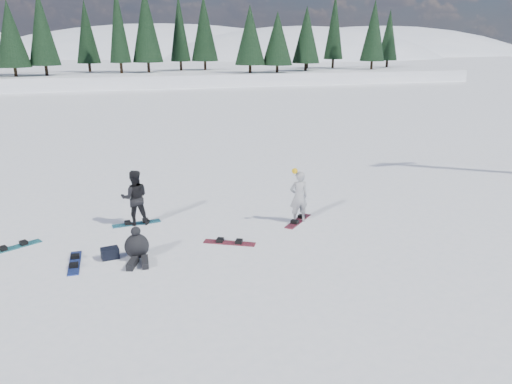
# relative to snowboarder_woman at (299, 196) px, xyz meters

# --- Properties ---
(ground) EXTENTS (420.00, 420.00, 0.00)m
(ground) POSITION_rel_snowboarder_woman_xyz_m (-1.73, -1.30, -0.85)
(ground) COLOR white
(ground) RESTS_ON ground
(alpine_backdrop) EXTENTS (412.50, 227.00, 53.20)m
(alpine_backdrop) POSITION_rel_snowboarder_woman_xyz_m (-13.45, 187.87, -14.82)
(alpine_backdrop) COLOR white
(alpine_backdrop) RESTS_ON ground
(snowboarder_woman) EXTENTS (0.62, 0.42, 1.81)m
(snowboarder_woman) POSITION_rel_snowboarder_woman_xyz_m (0.00, 0.00, 0.00)
(snowboarder_woman) COLOR #AFB0B4
(snowboarder_woman) RESTS_ON ground
(snowboarder_man) EXTENTS (0.88, 0.69, 1.76)m
(snowboarder_man) POSITION_rel_snowboarder_woman_xyz_m (-5.00, 1.24, 0.03)
(snowboarder_man) COLOR black
(snowboarder_man) RESTS_ON ground
(seated_rider) EXTENTS (0.73, 1.12, 0.90)m
(seated_rider) POSITION_rel_snowboarder_woman_xyz_m (-5.14, -1.50, -0.50)
(seated_rider) COLOR black
(seated_rider) RESTS_ON ground
(gear_bag) EXTENTS (0.49, 0.37, 0.30)m
(gear_bag) POSITION_rel_snowboarder_woman_xyz_m (-5.84, -1.24, -0.70)
(gear_bag) COLOR black
(gear_bag) RESTS_ON ground
(snowboard_woman) EXTENTS (1.25, 1.27, 0.03)m
(snowboard_woman) POSITION_rel_snowboarder_woman_xyz_m (0.00, 0.00, -0.83)
(snowboard_woman) COLOR maroon
(snowboard_woman) RESTS_ON ground
(snowboard_man) EXTENTS (1.52, 0.44, 0.03)m
(snowboard_man) POSITION_rel_snowboarder_woman_xyz_m (-5.00, 1.24, -0.83)
(snowboard_man) COLOR teal
(snowboard_man) RESTS_ON ground
(snowboard_loose_a) EXTENTS (0.29, 1.50, 0.03)m
(snowboard_loose_a) POSITION_rel_snowboarder_woman_xyz_m (-6.74, -1.31, -0.83)
(snowboard_loose_a) COLOR navy
(snowboard_loose_a) RESTS_ON ground
(snowboard_loose_b) EXTENTS (1.46, 0.93, 0.03)m
(snowboard_loose_b) POSITION_rel_snowboarder_woman_xyz_m (-2.54, -1.13, -0.83)
(snowboard_loose_b) COLOR maroon
(snowboard_loose_b) RESTS_ON ground
(snowboard_loose_c) EXTENTS (1.44, 0.98, 0.03)m
(snowboard_loose_c) POSITION_rel_snowboarder_woman_xyz_m (-8.43, 0.24, -0.83)
(snowboard_loose_c) COLOR teal
(snowboard_loose_c) RESTS_ON ground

